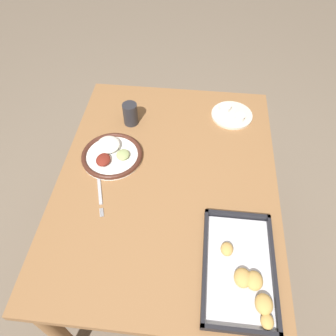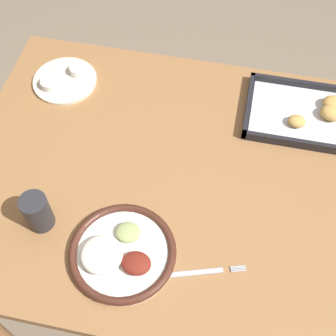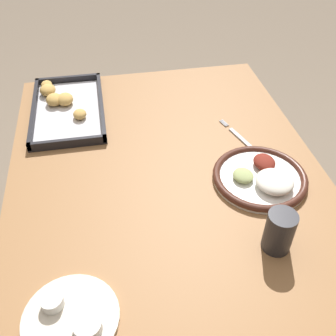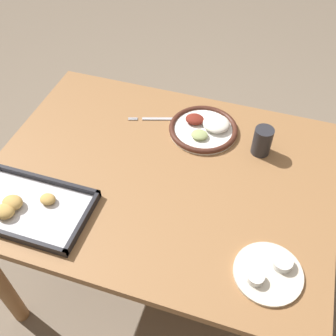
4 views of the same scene
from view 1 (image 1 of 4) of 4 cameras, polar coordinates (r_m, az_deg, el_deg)
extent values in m
plane|color=#7A6B59|center=(1.89, -0.08, -14.82)|extent=(8.00, 8.00, 0.00)
cube|color=olive|center=(1.29, -0.12, -2.11)|extent=(1.13, 0.85, 0.03)
cylinder|color=olive|center=(1.95, -9.56, 4.59)|extent=(0.06, 0.06, 0.67)
cylinder|color=olive|center=(1.48, -18.80, -25.34)|extent=(0.06, 0.06, 0.67)
cylinder|color=olive|center=(1.91, 12.89, 2.81)|extent=(0.06, 0.06, 0.67)
cylinder|color=white|center=(1.36, -9.69, 2.06)|extent=(0.25, 0.25, 0.01)
torus|color=#472319|center=(1.36, -9.72, 2.23)|extent=(0.25, 0.25, 0.02)
ellipsoid|color=white|center=(1.38, -10.32, 4.05)|extent=(0.10, 0.10, 0.03)
ellipsoid|color=maroon|center=(1.33, -11.20, 1.42)|extent=(0.07, 0.06, 0.03)
ellipsoid|color=#9EAD6B|center=(1.34, -7.86, 2.31)|extent=(0.06, 0.05, 0.02)
cube|color=#B2B2B7|center=(1.28, -11.85, -3.36)|extent=(0.15, 0.06, 0.00)
cylinder|color=#B2B2B7|center=(1.21, -11.74, -7.64)|extent=(0.03, 0.01, 0.00)
cylinder|color=#B2B2B7|center=(1.21, -11.57, -7.61)|extent=(0.03, 0.01, 0.00)
cylinder|color=#B2B2B7|center=(1.21, -11.41, -7.59)|extent=(0.03, 0.01, 0.00)
cylinder|color=#B2B2B7|center=(1.21, -11.24, -7.56)|extent=(0.03, 0.01, 0.00)
cylinder|color=beige|center=(1.55, 11.04, 9.04)|extent=(0.19, 0.19, 0.01)
cylinder|color=silver|center=(1.56, 9.90, 10.36)|extent=(0.05, 0.05, 0.02)
cylinder|color=#B22819|center=(1.56, 9.95, 10.60)|extent=(0.04, 0.04, 0.01)
cylinder|color=silver|center=(1.52, 12.40, 8.62)|extent=(0.04, 0.04, 0.02)
cylinder|color=#593319|center=(1.52, 12.45, 8.87)|extent=(0.04, 0.04, 0.01)
cube|color=black|center=(1.12, 12.12, -16.68)|extent=(0.39, 0.23, 0.01)
cube|color=silver|center=(1.11, 12.16, -16.60)|extent=(0.36, 0.21, 0.00)
cube|color=black|center=(1.09, 6.40, -16.09)|extent=(0.39, 0.01, 0.02)
cube|color=black|center=(1.13, 17.93, -16.52)|extent=(0.39, 0.01, 0.02)
cube|color=black|center=(1.19, 11.98, -8.00)|extent=(0.01, 0.23, 0.02)
cube|color=black|center=(1.04, 12.59, -25.97)|extent=(0.01, 0.23, 0.02)
ellipsoid|color=tan|center=(1.12, 10.22, -13.71)|extent=(0.05, 0.04, 0.03)
ellipsoid|color=tan|center=(1.08, 12.86, -18.14)|extent=(0.06, 0.05, 0.03)
ellipsoid|color=tan|center=(1.06, 16.90, -24.23)|extent=(0.05, 0.04, 0.02)
ellipsoid|color=tan|center=(1.07, 16.37, -21.79)|extent=(0.06, 0.05, 0.03)
ellipsoid|color=tan|center=(1.09, 14.80, -18.43)|extent=(0.06, 0.05, 0.03)
cylinder|color=#28282D|center=(1.47, -6.57, 9.34)|extent=(0.06, 0.06, 0.10)
camera|label=2|loc=(0.98, -54.08, 35.88)|focal=50.00mm
camera|label=3|loc=(1.59, 10.32, 39.47)|focal=42.00mm
camera|label=4|loc=(1.28, 51.94, 34.88)|focal=42.00mm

